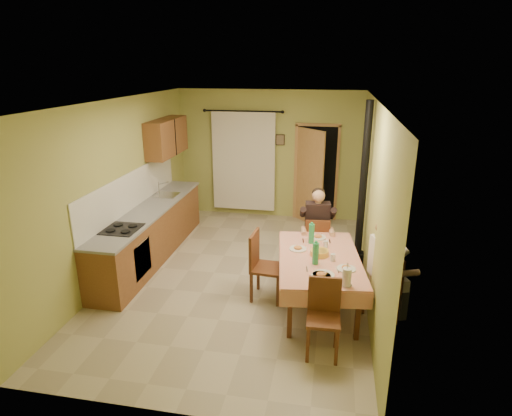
% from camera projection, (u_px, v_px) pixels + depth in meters
% --- Properties ---
extents(floor, '(4.00, 6.00, 0.01)m').
position_uv_depth(floor, '(240.00, 275.00, 7.07)').
color(floor, tan).
rests_on(floor, ground).
extents(room_shell, '(4.04, 6.04, 2.82)m').
position_uv_depth(room_shell, '(239.00, 167.00, 6.48)').
color(room_shell, '#A4A755').
rests_on(room_shell, ground).
extents(kitchen_run, '(0.64, 3.64, 1.56)m').
position_uv_depth(kitchen_run, '(151.00, 232.00, 7.58)').
color(kitchen_run, brown).
rests_on(kitchen_run, ground).
extents(upper_cabinets, '(0.35, 1.40, 0.70)m').
position_uv_depth(upper_cabinets, '(167.00, 137.00, 8.34)').
color(upper_cabinets, brown).
rests_on(upper_cabinets, room_shell).
extents(curtain, '(1.70, 0.07, 2.22)m').
position_uv_depth(curtain, '(244.00, 161.00, 9.46)').
color(curtain, black).
rests_on(curtain, ground).
extents(doorway, '(0.96, 0.63, 2.15)m').
position_uv_depth(doorway, '(313.00, 174.00, 9.19)').
color(doorway, black).
rests_on(doorway, ground).
extents(dining_table, '(1.35, 2.00, 0.76)m').
position_uv_depth(dining_table, '(318.00, 281.00, 6.08)').
color(dining_table, tan).
rests_on(dining_table, ground).
extents(tableware, '(0.93, 1.62, 0.33)m').
position_uv_depth(tableware, '(322.00, 256.00, 5.84)').
color(tableware, white).
rests_on(tableware, dining_table).
extents(chair_far, '(0.43, 0.43, 0.95)m').
position_uv_depth(chair_far, '(316.00, 254.00, 7.15)').
color(chair_far, '#592E18').
rests_on(chair_far, ground).
extents(chair_near, '(0.40, 0.40, 0.94)m').
position_uv_depth(chair_near, '(323.00, 333.00, 5.06)').
color(chair_near, '#592E18').
rests_on(chair_near, ground).
extents(chair_right, '(0.50, 0.50, 0.94)m').
position_uv_depth(chair_right, '(381.00, 300.00, 5.76)').
color(chair_right, '#592E18').
rests_on(chair_right, ground).
extents(chair_left, '(0.49, 0.49, 1.02)m').
position_uv_depth(chair_left, '(267.00, 279.00, 6.30)').
color(chair_left, '#592E18').
rests_on(chair_left, ground).
extents(man_far, '(0.61, 0.49, 1.39)m').
position_uv_depth(man_far, '(317.00, 221.00, 6.97)').
color(man_far, black).
rests_on(man_far, chair_far).
extents(man_right, '(0.59, 0.65, 1.39)m').
position_uv_depth(man_right, '(385.00, 260.00, 5.57)').
color(man_right, silver).
rests_on(man_right, chair_right).
extents(stove_flue, '(0.24, 0.24, 2.80)m').
position_uv_depth(stove_flue, '(361.00, 212.00, 6.97)').
color(stove_flue, black).
rests_on(stove_flue, ground).
extents(picture_back, '(0.19, 0.03, 0.23)m').
position_uv_depth(picture_back, '(280.00, 140.00, 9.23)').
color(picture_back, black).
rests_on(picture_back, room_shell).
extents(picture_right, '(0.03, 0.31, 0.21)m').
position_uv_depth(picture_right, '(367.00, 154.00, 7.25)').
color(picture_right, brown).
rests_on(picture_right, room_shell).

